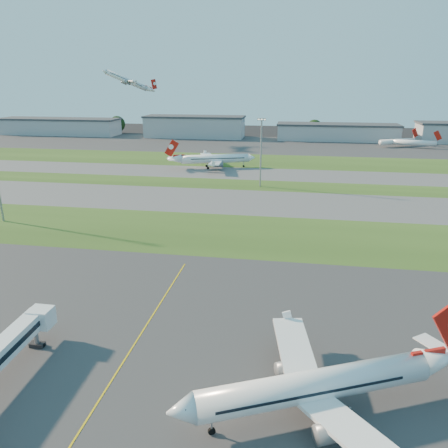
% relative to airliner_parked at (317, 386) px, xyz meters
% --- Properties ---
extents(ground, '(700.00, 700.00, 0.00)m').
position_rel_airliner_parked_xyz_m(ground, '(-32.21, 11.85, -4.01)').
color(ground, black).
rests_on(ground, ground).
extents(apron_near, '(300.00, 70.00, 0.01)m').
position_rel_airliner_parked_xyz_m(apron_near, '(-32.21, 11.85, -4.01)').
color(apron_near, '#333335').
rests_on(apron_near, ground).
extents(grass_strip_a, '(300.00, 34.00, 0.01)m').
position_rel_airliner_parked_xyz_m(grass_strip_a, '(-32.21, 63.85, -4.01)').
color(grass_strip_a, '#274316').
rests_on(grass_strip_a, ground).
extents(taxiway_a, '(300.00, 32.00, 0.01)m').
position_rel_airliner_parked_xyz_m(taxiway_a, '(-32.21, 96.85, -4.01)').
color(taxiway_a, '#515154').
rests_on(taxiway_a, ground).
extents(grass_strip_b, '(300.00, 18.00, 0.01)m').
position_rel_airliner_parked_xyz_m(grass_strip_b, '(-32.21, 121.85, -4.01)').
color(grass_strip_b, '#274316').
rests_on(grass_strip_b, ground).
extents(taxiway_b, '(300.00, 26.00, 0.01)m').
position_rel_airliner_parked_xyz_m(taxiway_b, '(-32.21, 143.85, -4.01)').
color(taxiway_b, '#515154').
rests_on(taxiway_b, ground).
extents(grass_strip_c, '(300.00, 40.00, 0.01)m').
position_rel_airliner_parked_xyz_m(grass_strip_c, '(-32.21, 176.85, -4.01)').
color(grass_strip_c, '#274316').
rests_on(grass_strip_c, ground).
extents(apron_far, '(400.00, 80.00, 0.01)m').
position_rel_airliner_parked_xyz_m(apron_far, '(-32.21, 236.85, -4.01)').
color(apron_far, '#333335').
rests_on(apron_far, ground).
extents(yellow_line, '(0.25, 60.00, 0.02)m').
position_rel_airliner_parked_xyz_m(yellow_line, '(-27.21, 11.85, -4.01)').
color(yellow_line, gold).
rests_on(yellow_line, ground).
extents(airliner_parked, '(34.15, 29.09, 11.43)m').
position_rel_airliner_parked_xyz_m(airliner_parked, '(0.00, 0.00, 0.00)').
color(airliner_parked, white).
rests_on(airliner_parked, ground).
extents(airliner_taxiing, '(37.69, 31.81, 12.19)m').
position_rel_airliner_parked_xyz_m(airliner_taxiing, '(-41.63, 153.97, 0.27)').
color(airliner_taxiing, white).
rests_on(airliner_taxiing, ground).
extents(airliner_departing, '(28.62, 24.78, 10.33)m').
position_rel_airliner_parked_xyz_m(airliner_departing, '(-111.95, 231.86, 34.96)').
color(airliner_departing, white).
extents(mini_jet_near, '(25.66, 15.76, 9.48)m').
position_rel_airliner_parked_xyz_m(mini_jet_near, '(57.64, 241.75, -0.73)').
color(mini_jet_near, white).
rests_on(mini_jet_near, ground).
extents(mini_jet_far, '(28.43, 7.89, 9.48)m').
position_rel_airliner_parked_xyz_m(mini_jet_far, '(65.88, 237.32, -0.73)').
color(mini_jet_far, white).
rests_on(mini_jet_far, ground).
extents(light_mast_centre, '(3.20, 0.70, 25.80)m').
position_rel_airliner_parked_xyz_m(light_mast_centre, '(-17.21, 119.85, 10.80)').
color(light_mast_centre, gray).
rests_on(light_mast_centre, ground).
extents(hangar_far_west, '(91.80, 23.00, 12.20)m').
position_rel_airliner_parked_xyz_m(hangar_far_west, '(-182.21, 266.85, 2.12)').
color(hangar_far_west, '#9A9DA2').
rests_on(hangar_far_west, ground).
extents(hangar_west, '(71.40, 23.00, 15.20)m').
position_rel_airliner_parked_xyz_m(hangar_west, '(-77.21, 266.85, 3.62)').
color(hangar_west, '#9A9DA2').
rests_on(hangar_west, ground).
extents(hangar_east, '(81.60, 23.00, 11.20)m').
position_rel_airliner_parked_xyz_m(hangar_east, '(22.79, 266.85, 1.62)').
color(hangar_east, '#9A9DA2').
rests_on(hangar_east, ground).
extents(tree_far_west, '(11.00, 11.00, 12.00)m').
position_rel_airliner_parked_xyz_m(tree_far_west, '(-222.21, 279.85, 2.47)').
color(tree_far_west, black).
rests_on(tree_far_west, ground).
extents(tree_west, '(12.10, 12.10, 13.20)m').
position_rel_airliner_parked_xyz_m(tree_west, '(-142.21, 281.85, 3.13)').
color(tree_west, black).
rests_on(tree_west, ground).
extents(tree_mid_west, '(9.90, 9.90, 10.80)m').
position_rel_airliner_parked_xyz_m(tree_mid_west, '(-52.21, 277.85, 1.82)').
color(tree_mid_west, black).
rests_on(tree_mid_west, ground).
extents(tree_mid_east, '(11.55, 11.55, 12.60)m').
position_rel_airliner_parked_xyz_m(tree_mid_east, '(7.79, 280.85, 2.80)').
color(tree_mid_east, black).
rests_on(tree_mid_east, ground).
extents(tree_east, '(10.45, 10.45, 11.40)m').
position_rel_airliner_parked_xyz_m(tree_east, '(82.79, 278.85, 2.15)').
color(tree_east, black).
rests_on(tree_east, ground).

